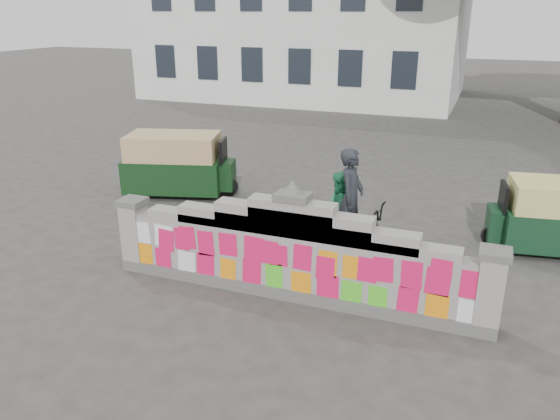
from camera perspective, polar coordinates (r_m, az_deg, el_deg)
The scene contains 8 objects.
ground at distance 9.18m, azimuth 1.23°, elevation -8.95°, with size 100.00×100.00×0.00m, color #383533.
parapet_wall at distance 8.83m, azimuth 1.25°, elevation -4.72°, with size 6.48×0.44×2.01m.
building at distance 31.09m, azimuth 3.10°, elevation 19.35°, with size 16.00×10.00×8.90m.
cyclist_bike at distance 10.43m, azimuth 7.26°, elevation -2.04°, with size 0.73×2.10×1.10m, color black.
cyclist_rider at distance 10.29m, azimuth 7.35°, elevation -0.06°, with size 0.68×0.45×1.87m, color #212329.
pedestrian at distance 10.78m, azimuth 6.22°, elevation -0.03°, with size 0.74×0.58×1.53m, color #227E51.
rickshaw_left at distance 14.07m, azimuth -10.67°, elevation 4.78°, with size 2.92×1.93×1.57m.
rickshaw_right at distance 11.79m, azimuth 27.23°, elevation -0.61°, with size 2.62×1.51×1.41m.
Camera 1 is at (2.71, -7.55, 4.48)m, focal length 35.00 mm.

